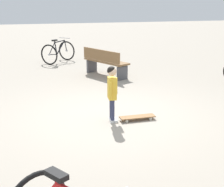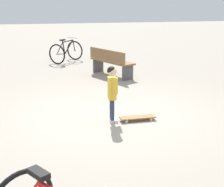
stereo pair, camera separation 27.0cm
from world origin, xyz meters
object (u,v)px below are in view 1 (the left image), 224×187
Objects in this scene: child_person at (112,88)px; bicycle_far at (58,52)px; street_bench at (105,62)px; skateboard at (137,117)px.

child_person is 0.84× the size of bicycle_far.
street_bench is (2.53, 1.11, 0.04)m from bicycle_far.
child_person is 3.84m from street_bench.
bicycle_far reaches higher than street_bench.
skateboard is 0.54× the size of bicycle_far.
bicycle_far is 0.78× the size of street_bench.
skateboard is (0.04, 0.49, -0.60)m from child_person.
bicycle_far is at bearing -156.26° from street_bench.
bicycle_far is at bearing -172.49° from skateboard.
skateboard is at bearing -4.18° from street_bench.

